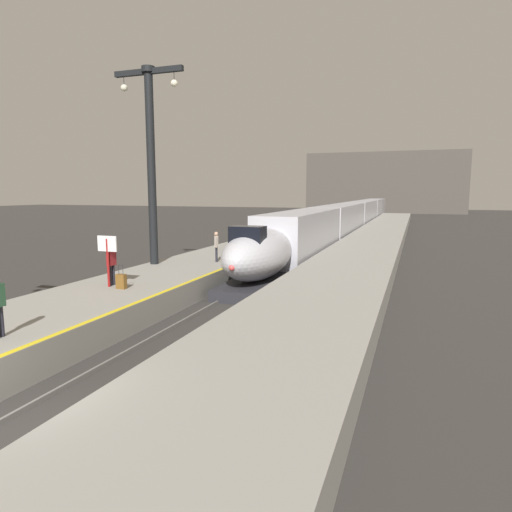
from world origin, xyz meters
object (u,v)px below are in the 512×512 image
object	(u,v)px
departure_info_board	(107,251)
passenger_mid_platform	(216,244)
rolling_suitcase	(121,281)
highspeed_train_main	(351,217)
passenger_near_edge	(111,262)
station_column_mid	(151,150)

from	to	relation	value
departure_info_board	passenger_mid_platform	bearing A→B (deg)	79.69
rolling_suitcase	departure_info_board	world-z (taller)	departure_info_board
highspeed_train_main	passenger_near_edge	bearing A→B (deg)	-96.49
passenger_mid_platform	rolling_suitcase	size ratio (longest dim) A/B	1.72
highspeed_train_main	rolling_suitcase	size ratio (longest dim) A/B	77.13
highspeed_train_main	departure_info_board	size ratio (longest dim) A/B	35.73
station_column_mid	departure_info_board	world-z (taller)	station_column_mid
station_column_mid	rolling_suitcase	bearing A→B (deg)	-69.55
passenger_mid_platform	departure_info_board	world-z (taller)	departure_info_board
highspeed_train_main	departure_info_board	world-z (taller)	highspeed_train_main
departure_info_board	rolling_suitcase	bearing A→B (deg)	-11.80
highspeed_train_main	station_column_mid	distance (m)	34.76
passenger_near_edge	rolling_suitcase	distance (m)	1.15
highspeed_train_main	passenger_near_edge	size ratio (longest dim) A/B	44.82
station_column_mid	passenger_near_edge	size ratio (longest dim) A/B	6.08
highspeed_train_main	station_column_mid	size ratio (longest dim) A/B	7.37
highspeed_train_main	station_column_mid	bearing A→B (deg)	-99.88
rolling_suitcase	departure_info_board	xyz separation A→B (m)	(-0.72, 0.15, 1.20)
highspeed_train_main	rolling_suitcase	bearing A→B (deg)	-95.28
rolling_suitcase	passenger_near_edge	bearing A→B (deg)	149.52
passenger_mid_platform	rolling_suitcase	bearing A→B (deg)	-94.89
highspeed_train_main	departure_info_board	bearing A→B (deg)	-96.33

